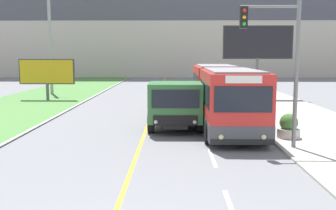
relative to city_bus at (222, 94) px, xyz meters
name	(u,v)px	position (x,y,z in m)	size (l,w,h in m)	color
city_bus	(222,94)	(0.00, 0.00, 0.00)	(2.63, 13.04, 3.01)	red
dump_truck	(175,104)	(-2.53, -1.70, -0.33)	(2.57, 6.82, 2.35)	black
car_distant	(203,84)	(0.40, 18.51, -0.84)	(1.80, 4.30, 1.45)	#2D4784
utility_pole_far	(50,37)	(-13.95, 15.18, 3.68)	(1.80, 0.28, 10.31)	#9E9E99
traffic_light_mast	(280,53)	(1.43, -5.99, 2.20)	(2.28, 0.32, 5.85)	slate
billboard_large	(258,44)	(4.21, 11.23, 2.94)	(5.65, 0.24, 5.98)	#59595B
billboard_small	(47,72)	(-12.78, 10.31, 0.71)	(4.43, 0.24, 3.31)	#59595B
planter_round_near	(289,127)	(2.39, -4.24, -0.99)	(0.98, 0.98, 1.06)	#B7B2A8
planter_round_second	(262,111)	(2.29, 0.43, -0.95)	(1.08, 1.08, 1.15)	#B7B2A8
planter_round_third	(249,101)	(2.43, 5.09, -0.96)	(1.04, 1.04, 1.14)	#B7B2A8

